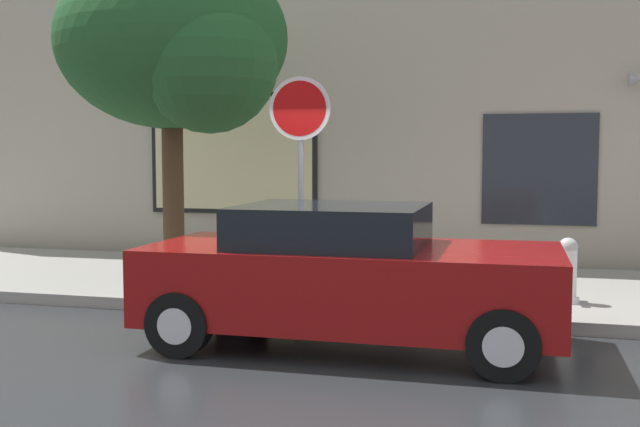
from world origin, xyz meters
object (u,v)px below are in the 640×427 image
Objects in this scene: parked_car at (349,275)px; street_tree at (178,46)px; fire_hydrant at (567,271)px; stop_sign at (300,144)px.

street_tree is (-2.84, 2.11, 2.70)m from parked_car.
stop_sign is (-3.16, -0.77, 1.54)m from fire_hydrant.
stop_sign is at bearing -22.36° from street_tree.
parked_car reaches higher than fire_hydrant.
fire_hydrant is 3.59m from stop_sign.
fire_hydrant is 0.17× the size of street_tree.
street_tree is at bearing 143.33° from parked_car.
stop_sign is at bearing -166.22° from fire_hydrant.
stop_sign is at bearing 124.17° from parked_car.
stop_sign reaches higher than fire_hydrant.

